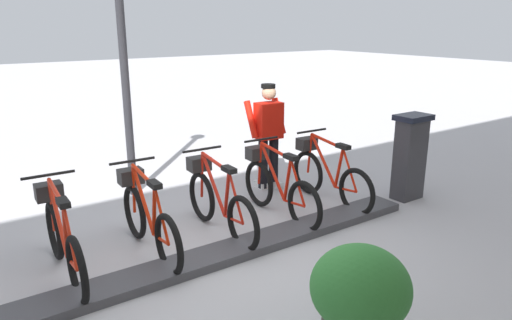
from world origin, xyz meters
TOP-DOWN VIEW (x-y plane):
  - ground_plane at (0.00, 0.00)m, footprint 60.00×60.00m
  - dock_rail_base at (0.00, 0.00)m, footprint 0.44×5.44m
  - payment_kiosk at (0.05, -3.22)m, footprint 0.36×0.52m
  - bike_docked_0 at (0.62, -2.12)m, footprint 1.72×0.54m
  - bike_docked_1 at (0.62, -1.19)m, footprint 1.72×0.54m
  - bike_docked_2 at (0.62, -0.27)m, footprint 1.72×0.54m
  - bike_docked_3 at (0.62, 0.66)m, footprint 1.72×0.54m
  - bike_docked_4 at (0.62, 1.59)m, footprint 1.72×0.54m
  - worker_near_rack at (1.63, -1.78)m, footprint 0.48×0.63m
  - lamp_post at (2.58, 0.10)m, footprint 0.32×0.32m
  - planter_bush at (-2.05, 0.06)m, footprint 0.76×0.76m

SIDE VIEW (x-z plane):
  - ground_plane at x=0.00m, z-range 0.00..0.00m
  - dock_rail_base at x=0.00m, z-range 0.00..0.10m
  - bike_docked_0 at x=0.62m, z-range -0.08..0.94m
  - bike_docked_1 at x=0.62m, z-range -0.08..0.94m
  - bike_docked_2 at x=0.62m, z-range -0.08..0.94m
  - bike_docked_3 at x=0.62m, z-range -0.08..0.94m
  - bike_docked_4 at x=0.62m, z-range -0.08..0.94m
  - planter_bush at x=-2.05m, z-range 0.06..1.03m
  - payment_kiosk at x=0.05m, z-range 0.03..1.31m
  - worker_near_rack at x=1.63m, z-range 0.08..1.74m
  - lamp_post at x=2.58m, z-range 0.62..4.70m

